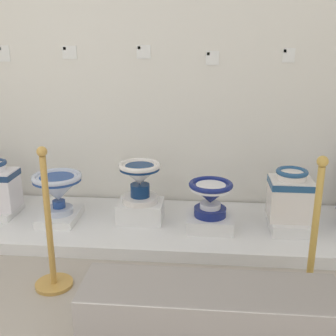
# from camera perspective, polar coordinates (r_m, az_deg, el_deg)

# --- Properties ---
(wall_back) EXTENTS (4.44, 0.06, 3.16)m
(wall_back) POSITION_cam_1_polar(r_m,az_deg,el_deg) (3.71, 1.61, 17.75)
(wall_back) COLOR white
(wall_back) RESTS_ON ground_plane
(display_platform) EXTENTS (3.72, 0.98, 0.09)m
(display_platform) POSITION_cam_1_polar(r_m,az_deg,el_deg) (3.51, 0.84, -8.12)
(display_platform) COLOR white
(display_platform) RESTS_ON ground_plane
(plinth_block_broad_patterned) EXTENTS (0.31, 0.40, 0.06)m
(plinth_block_broad_patterned) POSITION_cam_1_polar(r_m,az_deg,el_deg) (3.63, -14.52, -6.41)
(plinth_block_broad_patterned) COLOR white
(plinth_block_broad_patterned) RESTS_ON display_platform
(antique_toilet_broad_patterned) EXTENTS (0.41, 0.41, 0.34)m
(antique_toilet_broad_patterned) POSITION_cam_1_polar(r_m,az_deg,el_deg) (3.54, -14.84, -2.56)
(antique_toilet_broad_patterned) COLOR silver
(antique_toilet_broad_patterned) RESTS_ON plinth_block_broad_patterned
(plinth_block_leftmost) EXTENTS (0.37, 0.28, 0.17)m
(plinth_block_leftmost) POSITION_cam_1_polar(r_m,az_deg,el_deg) (3.50, -3.77, -5.87)
(plinth_block_leftmost) COLOR white
(plinth_block_leftmost) RESTS_ON display_platform
(antique_toilet_leftmost) EXTENTS (0.34, 0.34, 0.33)m
(antique_toilet_leftmost) POSITION_cam_1_polar(r_m,az_deg,el_deg) (3.40, -3.87, -1.24)
(antique_toilet_leftmost) COLOR white
(antique_toilet_leftmost) RESTS_ON plinth_block_leftmost
(plinth_block_slender_white) EXTENTS (0.37, 0.34, 0.11)m
(plinth_block_slender_white) POSITION_cam_1_polar(r_m,az_deg,el_deg) (3.39, 5.71, -7.28)
(plinth_block_slender_white) COLOR white
(plinth_block_slender_white) RESTS_ON display_platform
(antique_toilet_slender_white) EXTENTS (0.35, 0.35, 0.28)m
(antique_toilet_slender_white) POSITION_cam_1_polar(r_m,az_deg,el_deg) (3.30, 5.83, -3.62)
(antique_toilet_slender_white) COLOR navy
(antique_toilet_slender_white) RESTS_ON plinth_block_slender_white
(plinth_block_tall_cobalt) EXTENTS (0.29, 0.39, 0.09)m
(plinth_block_tall_cobalt) POSITION_cam_1_polar(r_m,az_deg,el_deg) (3.49, 15.97, -7.26)
(plinth_block_tall_cobalt) COLOR white
(plinth_block_tall_cobalt) RESTS_ON display_platform
(antique_toilet_tall_cobalt) EXTENTS (0.33, 0.28, 0.40)m
(antique_toilet_tall_cobalt) POSITION_cam_1_polar(r_m,az_deg,el_deg) (3.40, 16.32, -3.39)
(antique_toilet_tall_cobalt) COLOR white
(antique_toilet_tall_cobalt) RESTS_ON plinth_block_tall_cobalt
(info_placard_first) EXTENTS (0.10, 0.01, 0.14)m
(info_placard_first) POSITION_cam_1_polar(r_m,az_deg,el_deg) (4.08, -21.48, 14.35)
(info_placard_first) COLOR white
(info_placard_second) EXTENTS (0.13, 0.01, 0.11)m
(info_placard_second) POSITION_cam_1_polar(r_m,az_deg,el_deg) (3.85, -13.32, 15.11)
(info_placard_second) COLOR white
(info_placard_third) EXTENTS (0.12, 0.01, 0.11)m
(info_placard_third) POSITION_cam_1_polar(r_m,az_deg,el_deg) (3.70, -3.36, 15.56)
(info_placard_third) COLOR white
(info_placard_fourth) EXTENTS (0.11, 0.01, 0.12)m
(info_placard_fourth) POSITION_cam_1_polar(r_m,az_deg,el_deg) (3.67, 6.07, 14.72)
(info_placard_fourth) COLOR white
(info_placard_fifth) EXTENTS (0.10, 0.01, 0.12)m
(info_placard_fifth) POSITION_cam_1_polar(r_m,az_deg,el_deg) (3.73, 16.13, 14.58)
(info_placard_fifth) COLOR white
(stanchion_post_near_left) EXTENTS (0.24, 0.24, 0.94)m
(stanchion_post_near_left) POSITION_cam_1_polar(r_m,az_deg,el_deg) (2.80, -15.71, -10.26)
(stanchion_post_near_left) COLOR #BF8E41
(stanchion_post_near_left) RESTS_ON ground_plane
(stanchion_post_near_right) EXTENTS (0.27, 0.27, 0.94)m
(stanchion_post_near_right) POSITION_cam_1_polar(r_m,az_deg,el_deg) (2.67, 18.86, -12.66)
(stanchion_post_near_right) COLOR gold
(stanchion_post_near_right) RESTS_ON ground_plane
(museum_bench) EXTENTS (1.26, 0.36, 0.40)m
(museum_bench) POSITION_cam_1_polar(r_m,az_deg,el_deg) (2.23, 5.58, -20.24)
(museum_bench) COLOR gray
(museum_bench) RESTS_ON ground_plane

